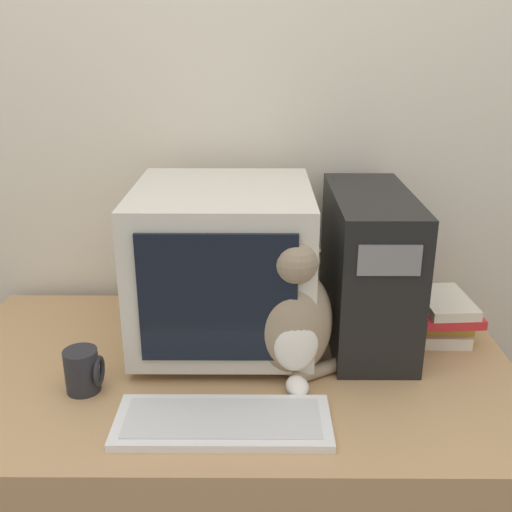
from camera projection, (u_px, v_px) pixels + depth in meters
The scene contains 9 objects.
wall_back at pixel (234, 118), 1.74m from camera, with size 7.00×0.05×2.50m.
desk at pixel (231, 479), 1.61m from camera, with size 1.41×0.82×0.71m.
crt_monitor at pixel (223, 264), 1.53m from camera, with size 0.44×0.46×0.42m.
computer_tower at pixel (368, 267), 1.56m from camera, with size 0.20×0.47×0.39m.
keyboard at pixel (223, 422), 1.25m from camera, with size 0.45×0.18×0.02m.
cat at pixel (293, 317), 1.39m from camera, with size 0.29×0.22×0.36m.
book_stack at pixel (442, 315), 1.61m from camera, with size 0.17×0.21×0.11m.
pen at pixel (161, 406), 1.31m from camera, with size 0.15×0.08×0.01m.
mug at pixel (83, 371), 1.36m from camera, with size 0.08×0.08×0.10m.
Camera 1 is at (0.07, -0.89, 1.49)m, focal length 42.00 mm.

